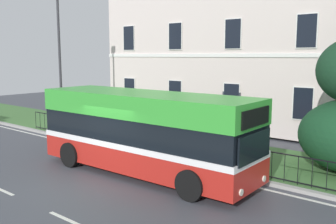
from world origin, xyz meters
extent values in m
cube|color=#41434B|center=(0.00, 0.00, -0.03)|extent=(60.00, 56.00, 0.06)
cube|color=silver|center=(0.00, 3.65, 0.00)|extent=(54.00, 0.14, 0.01)
cube|color=silver|center=(2.00, -1.80, 0.00)|extent=(2.00, 0.12, 0.01)
cube|color=#9E9E99|center=(0.00, 4.12, 0.06)|extent=(57.00, 0.24, 0.12)
cube|color=#44733A|center=(0.00, 6.50, 0.06)|extent=(57.00, 4.53, 0.12)
cube|color=beige|center=(-0.55, 14.69, 5.68)|extent=(19.55, 8.06, 11.12)
cube|color=white|center=(-0.55, 10.63, 4.30)|extent=(19.55, 0.06, 0.20)
cube|color=#2D333D|center=(-0.55, 10.62, 1.22)|extent=(1.10, 0.06, 2.20)
cube|color=white|center=(-8.37, 10.62, 2.00)|extent=(1.02, 0.04, 1.63)
cube|color=black|center=(-8.37, 10.60, 2.00)|extent=(0.92, 0.03, 1.53)
cube|color=white|center=(-4.46, 10.62, 2.00)|extent=(1.02, 0.04, 1.63)
cube|color=black|center=(-4.46, 10.60, 2.00)|extent=(0.92, 0.03, 1.53)
cube|color=white|center=(-0.55, 10.62, 2.00)|extent=(1.02, 0.04, 1.63)
cube|color=black|center=(-0.55, 10.60, 2.00)|extent=(0.92, 0.03, 1.53)
cube|color=white|center=(3.36, 10.62, 2.00)|extent=(1.02, 0.04, 1.63)
cube|color=black|center=(3.36, 10.60, 2.00)|extent=(0.92, 0.03, 1.53)
cube|color=white|center=(-8.37, 10.62, 5.42)|extent=(1.02, 0.04, 1.63)
cube|color=black|center=(-8.37, 10.60, 5.42)|extent=(0.92, 0.03, 1.53)
cube|color=white|center=(-4.46, 10.62, 5.42)|extent=(1.02, 0.04, 1.63)
cube|color=black|center=(-4.46, 10.60, 5.42)|extent=(0.92, 0.03, 1.53)
cube|color=white|center=(-0.55, 10.62, 5.42)|extent=(1.02, 0.04, 1.63)
cube|color=black|center=(-0.55, 10.60, 5.42)|extent=(0.92, 0.03, 1.53)
cube|color=white|center=(3.36, 10.62, 5.42)|extent=(1.02, 0.04, 1.63)
cube|color=black|center=(3.36, 10.60, 5.42)|extent=(0.92, 0.03, 1.53)
cube|color=black|center=(-0.55, 4.40, 1.07)|extent=(18.52, 0.04, 0.04)
cube|color=black|center=(-0.55, 4.40, 0.20)|extent=(18.52, 0.04, 0.04)
cylinder|color=black|center=(-9.80, 4.40, 0.59)|extent=(0.02, 0.02, 0.95)
cylinder|color=black|center=(-9.35, 4.40, 0.59)|extent=(0.02, 0.02, 0.95)
cylinder|color=black|center=(-8.90, 4.40, 0.59)|extent=(0.02, 0.02, 0.95)
cylinder|color=black|center=(-8.45, 4.40, 0.59)|extent=(0.02, 0.02, 0.95)
cylinder|color=black|center=(-8.00, 4.40, 0.59)|extent=(0.02, 0.02, 0.95)
cylinder|color=black|center=(-7.55, 4.40, 0.59)|extent=(0.02, 0.02, 0.95)
cylinder|color=black|center=(-7.09, 4.40, 0.59)|extent=(0.02, 0.02, 0.95)
cylinder|color=black|center=(-6.64, 4.40, 0.59)|extent=(0.02, 0.02, 0.95)
cylinder|color=black|center=(-6.19, 4.40, 0.59)|extent=(0.02, 0.02, 0.95)
cylinder|color=black|center=(-5.74, 4.40, 0.59)|extent=(0.02, 0.02, 0.95)
cylinder|color=black|center=(-5.29, 4.40, 0.59)|extent=(0.02, 0.02, 0.95)
cylinder|color=black|center=(-4.84, 4.40, 0.59)|extent=(0.02, 0.02, 0.95)
cylinder|color=black|center=(-4.38, 4.40, 0.59)|extent=(0.02, 0.02, 0.95)
cylinder|color=black|center=(-3.93, 4.40, 0.59)|extent=(0.02, 0.02, 0.95)
cylinder|color=black|center=(-3.48, 4.40, 0.59)|extent=(0.02, 0.02, 0.95)
cylinder|color=black|center=(-3.03, 4.40, 0.59)|extent=(0.02, 0.02, 0.95)
cylinder|color=black|center=(-2.58, 4.40, 0.59)|extent=(0.02, 0.02, 0.95)
cylinder|color=black|center=(-2.13, 4.40, 0.59)|extent=(0.02, 0.02, 0.95)
cylinder|color=black|center=(-1.68, 4.40, 0.59)|extent=(0.02, 0.02, 0.95)
cylinder|color=black|center=(-1.22, 4.40, 0.59)|extent=(0.02, 0.02, 0.95)
cylinder|color=black|center=(-0.77, 4.40, 0.59)|extent=(0.02, 0.02, 0.95)
cylinder|color=black|center=(-0.32, 4.40, 0.59)|extent=(0.02, 0.02, 0.95)
cylinder|color=black|center=(0.13, 4.40, 0.59)|extent=(0.02, 0.02, 0.95)
cylinder|color=black|center=(0.58, 4.40, 0.59)|extent=(0.02, 0.02, 0.95)
cylinder|color=black|center=(1.03, 4.40, 0.59)|extent=(0.02, 0.02, 0.95)
cylinder|color=black|center=(1.49, 4.40, 0.59)|extent=(0.02, 0.02, 0.95)
cylinder|color=black|center=(1.94, 4.40, 0.59)|extent=(0.02, 0.02, 0.95)
cylinder|color=black|center=(2.39, 4.40, 0.59)|extent=(0.02, 0.02, 0.95)
cylinder|color=black|center=(2.84, 4.40, 0.59)|extent=(0.02, 0.02, 0.95)
cylinder|color=black|center=(3.29, 4.40, 0.59)|extent=(0.02, 0.02, 0.95)
cylinder|color=black|center=(3.74, 4.40, 0.59)|extent=(0.02, 0.02, 0.95)
cylinder|color=black|center=(4.20, 4.40, 0.59)|extent=(0.02, 0.02, 0.95)
cylinder|color=black|center=(4.65, 4.40, 0.59)|extent=(0.02, 0.02, 0.95)
cylinder|color=black|center=(5.10, 4.40, 0.59)|extent=(0.02, 0.02, 0.95)
cylinder|color=black|center=(5.55, 4.40, 0.59)|extent=(0.02, 0.02, 0.95)
cylinder|color=black|center=(6.00, 4.40, 0.59)|extent=(0.02, 0.02, 0.95)
cylinder|color=black|center=(6.45, 4.40, 0.59)|extent=(0.02, 0.02, 0.95)
cube|color=#B02019|center=(0.62, 2.42, 0.75)|extent=(8.62, 2.56, 0.97)
cube|color=white|center=(0.62, 2.42, 1.19)|extent=(8.64, 2.58, 0.20)
cube|color=black|center=(0.62, 2.42, 1.69)|extent=(8.54, 2.52, 0.92)
cube|color=green|center=(0.62, 2.42, 2.56)|extent=(8.62, 2.56, 0.81)
cube|color=black|center=(4.93, 2.52, 1.65)|extent=(0.10, 2.00, 0.85)
cube|color=black|center=(4.93, 2.52, 2.52)|extent=(0.10, 1.71, 0.52)
cylinder|color=silver|center=(4.91, 3.28, 0.48)|extent=(0.04, 0.20, 0.20)
cylinder|color=silver|center=(4.94, 1.75, 0.48)|extent=(0.04, 0.20, 0.20)
cylinder|color=black|center=(3.43, 3.62, 0.48)|extent=(0.97, 0.32, 0.96)
cylinder|color=black|center=(3.47, 1.35, 0.48)|extent=(0.97, 0.32, 0.96)
cylinder|color=black|center=(-2.23, 3.50, 0.48)|extent=(0.97, 0.32, 0.96)
cylinder|color=black|center=(-2.18, 1.23, 0.48)|extent=(0.97, 0.32, 0.96)
cylinder|color=#333338|center=(-8.40, 5.23, 3.75)|extent=(0.14, 0.14, 7.26)
cylinder|color=#4C4742|center=(0.00, 5.08, 0.63)|extent=(0.52, 0.52, 1.03)
ellipsoid|color=black|center=(0.00, 5.08, 1.24)|extent=(0.53, 0.53, 0.18)
camera|label=1|loc=(9.83, -7.42, 4.28)|focal=40.60mm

